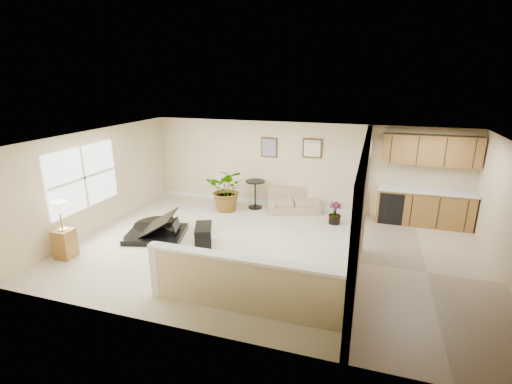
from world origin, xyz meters
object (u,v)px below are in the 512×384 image
(loveseat, at_px, (294,200))
(piano, at_px, (156,214))
(accent_table, at_px, (255,191))
(small_plant, at_px, (335,215))
(lamp_stand, at_px, (63,234))
(piano_bench, at_px, (204,236))
(palm_plant, at_px, (228,190))

(loveseat, bearing_deg, piano, -155.41)
(loveseat, distance_m, accent_table, 1.15)
(small_plant, distance_m, lamp_stand, 6.43)
(piano, xyz_separation_m, lamp_stand, (-1.22, -1.63, 0.00))
(small_plant, bearing_deg, piano_bench, -140.13)
(piano_bench, relative_size, small_plant, 1.23)
(lamp_stand, bearing_deg, piano_bench, 29.11)
(piano_bench, distance_m, loveseat, 3.25)
(piano, distance_m, loveseat, 3.90)
(accent_table, height_order, lamp_stand, lamp_stand)
(piano, bearing_deg, accent_table, 41.55)
(palm_plant, relative_size, small_plant, 2.14)
(piano_bench, xyz_separation_m, accent_table, (0.34, 2.79, 0.29))
(piano, relative_size, loveseat, 1.05)
(piano_bench, distance_m, lamp_stand, 2.94)
(loveseat, bearing_deg, small_plant, -46.75)
(accent_table, distance_m, small_plant, 2.44)
(piano, bearing_deg, small_plant, 11.44)
(palm_plant, xyz_separation_m, lamp_stand, (-2.21, -3.78, -0.09))
(accent_table, bearing_deg, piano, -123.03)
(piano_bench, distance_m, small_plant, 3.52)
(piano_bench, height_order, accent_table, accent_table)
(accent_table, bearing_deg, piano_bench, -96.87)
(piano, bearing_deg, loveseat, 28.43)
(palm_plant, xyz_separation_m, small_plant, (3.05, -0.10, -0.37))
(piano_bench, xyz_separation_m, palm_plant, (-0.35, 2.36, 0.38))
(loveseat, height_order, lamp_stand, lamp_stand)
(piano_bench, relative_size, palm_plant, 0.58)
(piano_bench, relative_size, lamp_stand, 0.58)
(accent_table, height_order, small_plant, accent_table)
(loveseat, relative_size, lamp_stand, 1.37)
(piano_bench, height_order, loveseat, loveseat)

